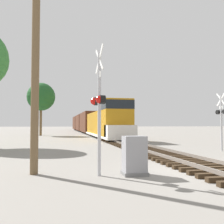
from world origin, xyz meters
TOP-DOWN VIEW (x-y plane):
  - ground_plane at (0.00, 0.00)m, footprint 400.00×400.00m
  - rail_track_bed at (0.00, -0.00)m, footprint 2.60×160.00m
  - freight_train at (0.00, 46.77)m, footprint 2.86×65.41m
  - crossing_signal_near at (-4.36, -0.41)m, footprint 0.43×1.01m
  - crossing_signal_far at (4.98, 6.34)m, footprint 0.37×1.01m
  - relay_cabinet at (-3.11, -0.52)m, footprint 0.85×0.71m
  - utility_pole at (-6.57, 0.31)m, footprint 1.80×0.28m
  - tree_mid_background at (-8.56, 33.04)m, footprint 4.40×4.40m

SIDE VIEW (x-z plane):
  - ground_plane at x=0.00m, z-range 0.00..0.00m
  - rail_track_bed at x=0.00m, z-range -0.02..0.29m
  - relay_cabinet at x=-3.11m, z-range -0.01..1.35m
  - freight_train at x=0.00m, z-range -0.09..4.20m
  - crossing_signal_far at x=4.98m, z-range 0.41..4.32m
  - crossing_signal_near at x=-4.36m, z-range 0.25..4.77m
  - utility_pole at x=-6.57m, z-range 0.14..9.84m
  - tree_mid_background at x=-8.56m, z-range 1.93..10.25m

